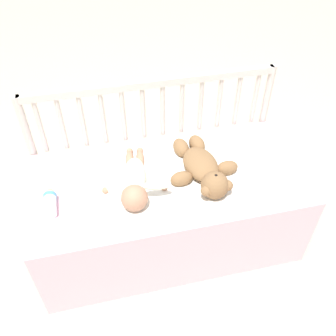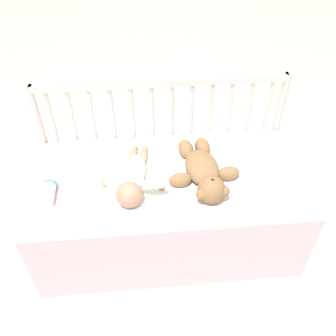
% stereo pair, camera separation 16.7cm
% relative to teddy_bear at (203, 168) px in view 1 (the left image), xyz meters
% --- Properties ---
extents(ground_plane, '(12.00, 12.00, 0.00)m').
position_rel_teddy_bear_xyz_m(ground_plane, '(-0.16, 0.02, -0.48)').
color(ground_plane, '#C6B293').
extents(crib_mattress, '(1.25, 0.61, 0.43)m').
position_rel_teddy_bear_xyz_m(crib_mattress, '(-0.16, 0.02, -0.26)').
color(crib_mattress, '#EDB7C6').
rests_on(crib_mattress, ground_plane).
extents(crib_rail, '(1.25, 0.04, 0.75)m').
position_rel_teddy_bear_xyz_m(crib_rail, '(-0.16, 0.35, 0.06)').
color(crib_rail, beige).
rests_on(crib_rail, ground_plane).
extents(blanket, '(0.83, 0.55, 0.01)m').
position_rel_teddy_bear_xyz_m(blanket, '(-0.16, 0.03, -0.04)').
color(blanket, white).
rests_on(blanket, crib_mattress).
extents(teddy_bear, '(0.33, 0.43, 0.12)m').
position_rel_teddy_bear_xyz_m(teddy_bear, '(0.00, 0.00, 0.00)').
color(teddy_bear, olive).
rests_on(teddy_bear, crib_mattress).
extents(baby, '(0.30, 0.42, 0.11)m').
position_rel_teddy_bear_xyz_m(baby, '(-0.32, -0.02, -0.00)').
color(baby, '#EAEACC').
rests_on(baby, crib_mattress).
extents(baby_bottle, '(0.06, 0.14, 0.06)m').
position_rel_teddy_bear_xyz_m(baby_bottle, '(-0.68, -0.04, -0.02)').
color(baby_bottle, white).
rests_on(baby_bottle, crib_mattress).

